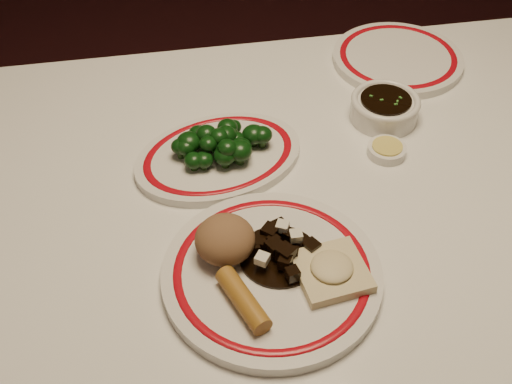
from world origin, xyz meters
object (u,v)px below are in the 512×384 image
at_px(spring_roll, 243,300).
at_px(soy_bowl, 384,109).
at_px(stirfry_heap, 280,249).
at_px(fried_wonton, 332,270).
at_px(rice_mound, 225,239).
at_px(dining_table, 318,233).
at_px(main_plate, 272,274).
at_px(broccoli_plate, 219,156).
at_px(broccoli_pile, 221,142).

distance_m(spring_roll, soy_bowl, 0.48).
bearing_deg(soy_bowl, stirfry_heap, -130.52).
distance_m(spring_roll, fried_wonton, 0.13).
height_order(stirfry_heap, soy_bowl, stirfry_heap).
height_order(rice_mound, stirfry_heap, rice_mound).
bearing_deg(spring_roll, dining_table, 31.13).
bearing_deg(stirfry_heap, rice_mound, 168.51).
bearing_deg(fried_wonton, rice_mound, 155.21).
bearing_deg(soy_bowl, fried_wonton, -119.03).
height_order(dining_table, stirfry_heap, stirfry_heap).
bearing_deg(fried_wonton, dining_table, 78.84).
distance_m(dining_table, fried_wonton, 0.21).
bearing_deg(fried_wonton, stirfry_heap, 142.24).
relative_size(main_plate, broccoli_plate, 1.22).
xyz_separation_m(broccoli_plate, soy_bowl, (0.30, 0.06, 0.01)).
bearing_deg(broccoli_pile, fried_wonton, -68.39).
height_order(stirfry_heap, broccoli_plate, stirfry_heap).
bearing_deg(rice_mound, fried_wonton, -24.79).
bearing_deg(stirfry_heap, broccoli_pile, 101.97).
distance_m(rice_mound, stirfry_heap, 0.08).
height_order(rice_mound, broccoli_pile, rice_mound).
bearing_deg(spring_roll, main_plate, 26.27).
height_order(dining_table, broccoli_plate, broccoli_plate).
xyz_separation_m(spring_roll, fried_wonton, (0.12, 0.03, -0.00)).
bearing_deg(spring_roll, broccoli_pile, 66.60).
distance_m(dining_table, main_plate, 0.21).
relative_size(main_plate, soy_bowl, 3.36).
bearing_deg(broccoli_pile, dining_table, -36.11).
distance_m(dining_table, broccoli_pile, 0.22).
height_order(main_plate, rice_mound, rice_mound).
distance_m(fried_wonton, broccoli_pile, 0.30).
bearing_deg(spring_roll, soy_bowl, 29.04).
xyz_separation_m(rice_mound, fried_wonton, (0.13, -0.06, -0.02)).
relative_size(spring_roll, soy_bowl, 0.85).
height_order(spring_roll, broccoli_pile, broccoli_pile).
distance_m(spring_roll, broccoli_pile, 0.30).
xyz_separation_m(stirfry_heap, soy_bowl, (0.25, 0.29, -0.01)).
distance_m(dining_table, spring_roll, 0.28).
xyz_separation_m(main_plate, fried_wonton, (0.08, -0.02, 0.02)).
bearing_deg(dining_table, main_plate, -126.52).
relative_size(dining_table, soy_bowl, 10.19).
relative_size(spring_roll, broccoli_pile, 0.60).
bearing_deg(main_plate, dining_table, 53.48).
xyz_separation_m(dining_table, stirfry_heap, (-0.09, -0.12, 0.12)).
xyz_separation_m(main_plate, broccoli_plate, (-0.04, 0.25, -0.00)).
distance_m(rice_mound, spring_roll, 0.09).
relative_size(main_plate, broccoli_pile, 2.40).
height_order(spring_roll, broccoli_plate, spring_roll).
relative_size(dining_table, broccoli_plate, 3.70).
relative_size(stirfry_heap, soy_bowl, 0.97).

